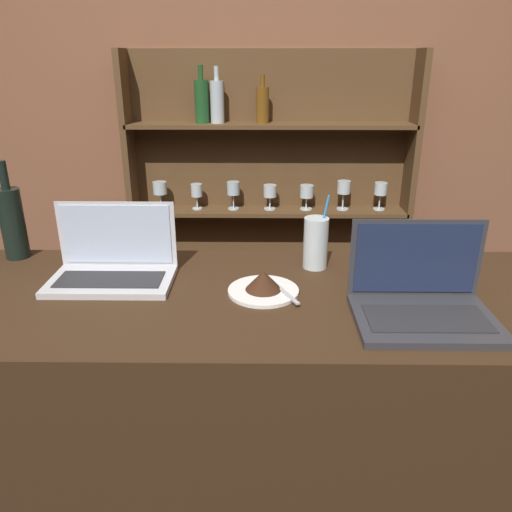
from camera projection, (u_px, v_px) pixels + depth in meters
bar_counter at (228, 451)px, 1.56m from camera, size 2.14×0.66×1.09m
back_wall at (242, 130)px, 2.55m from camera, size 7.00×0.06×2.70m
back_shelf at (268, 217)px, 2.64m from camera, size 1.43×0.18×1.73m
laptop_near at (113, 264)px, 1.44m from camera, size 0.35×0.20×0.21m
laptop_far at (422, 298)px, 1.23m from camera, size 0.34×0.25×0.23m
cake_plate at (264, 285)px, 1.36m from camera, size 0.20×0.20×0.07m
water_glass at (316, 243)px, 1.51m from camera, size 0.07×0.07×0.23m
wine_bottle_dark at (12, 222)px, 1.57m from camera, size 0.07×0.07×0.31m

